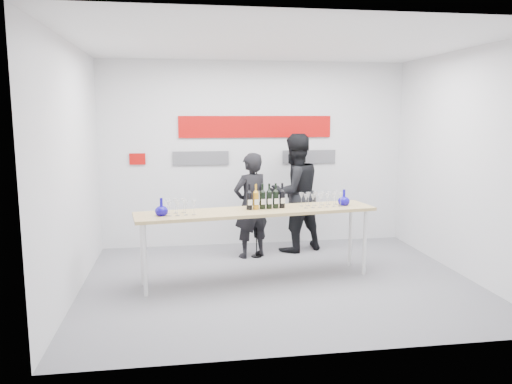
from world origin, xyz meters
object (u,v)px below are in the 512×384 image
tasting_table (257,215)px  mic_stand (257,230)px  presenter_right (295,193)px  presenter_left (251,205)px

tasting_table → mic_stand: (0.15, 1.04, -0.44)m
presenter_right → tasting_table: bearing=37.1°
presenter_left → tasting_table: bearing=62.7°
tasting_table → presenter_right: size_ratio=1.70×
tasting_table → presenter_left: 1.07m
mic_stand → presenter_right: bearing=48.4°
tasting_table → presenter_left: presenter_left is taller
presenter_right → mic_stand: size_ratio=1.35×
tasting_table → mic_stand: bearing=73.8°
presenter_left → presenter_right: (0.73, 0.26, 0.13)m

